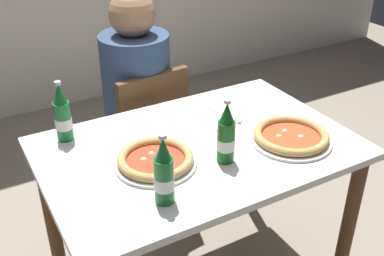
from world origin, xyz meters
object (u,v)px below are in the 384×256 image
object	(u,v)px
beer_bottle_right	(164,174)
beer_bottle_center	(63,116)
dining_table_main	(198,169)
diner_seated	(138,113)
pizza_margherita_near	(291,137)
beer_bottle_left	(226,136)
chair_behind_table	(145,134)
pizza_marinara_far	(156,160)
napkin_with_cutlery	(220,116)

from	to	relation	value
beer_bottle_right	beer_bottle_center	bearing A→B (deg)	106.99
dining_table_main	beer_bottle_center	distance (m)	0.57
diner_seated	pizza_margherita_near	distance (m)	0.89
diner_seated	beer_bottle_left	world-z (taller)	diner_seated
beer_bottle_right	diner_seated	bearing A→B (deg)	71.98
chair_behind_table	dining_table_main	bearing A→B (deg)	80.36
pizza_marinara_far	chair_behind_table	bearing A→B (deg)	69.95
pizza_margherita_near	napkin_with_cutlery	bearing A→B (deg)	112.59
beer_bottle_left	diner_seated	bearing A→B (deg)	90.22
dining_table_main	napkin_with_cutlery	world-z (taller)	napkin_with_cutlery
pizza_marinara_far	beer_bottle_center	world-z (taller)	beer_bottle_center
pizza_marinara_far	beer_bottle_right	bearing A→B (deg)	-107.55
beer_bottle_left	beer_bottle_center	size ratio (longest dim) A/B	1.00
pizza_marinara_far	napkin_with_cutlery	bearing A→B (deg)	26.10
pizza_marinara_far	beer_bottle_center	bearing A→B (deg)	123.83
pizza_marinara_far	diner_seated	bearing A→B (deg)	71.84
diner_seated	pizza_marinara_far	size ratio (longest dim) A/B	4.07
dining_table_main	chair_behind_table	distance (m)	0.63
beer_bottle_left	beer_bottle_center	xyz separation A→B (m)	(-0.46, 0.44, 0.00)
pizza_margherita_near	napkin_with_cutlery	size ratio (longest dim) A/B	1.63
beer_bottle_left	napkin_with_cutlery	size ratio (longest dim) A/B	1.27
pizza_marinara_far	beer_bottle_left	xyz separation A→B (m)	(0.23, -0.10, 0.08)
pizza_margherita_near	chair_behind_table	bearing A→B (deg)	110.97
chair_behind_table	beer_bottle_left	world-z (taller)	beer_bottle_left
dining_table_main	beer_bottle_left	world-z (taller)	beer_bottle_left
pizza_margherita_near	beer_bottle_left	size ratio (longest dim) A/B	1.29
beer_bottle_left	napkin_with_cutlery	xyz separation A→B (m)	(0.17, 0.30, -0.10)
diner_seated	napkin_with_cutlery	size ratio (longest dim) A/B	6.21
pizza_margherita_near	beer_bottle_left	bearing A→B (deg)	177.67
pizza_marinara_far	beer_bottle_left	size ratio (longest dim) A/B	1.20
beer_bottle_left	pizza_marinara_far	bearing A→B (deg)	157.11
pizza_margherita_near	pizza_marinara_far	world-z (taller)	same
chair_behind_table	diner_seated	size ratio (longest dim) A/B	0.70
chair_behind_table	pizza_marinara_far	world-z (taller)	chair_behind_table
chair_behind_table	beer_bottle_right	world-z (taller)	beer_bottle_right
napkin_with_cutlery	beer_bottle_center	bearing A→B (deg)	167.16
diner_seated	beer_bottle_left	distance (m)	0.85
pizza_margherita_near	beer_bottle_center	xyz separation A→B (m)	(-0.76, 0.45, 0.08)
dining_table_main	pizza_margherita_near	size ratio (longest dim) A/B	3.78
dining_table_main	napkin_with_cutlery	distance (m)	0.28
pizza_marinara_far	beer_bottle_right	world-z (taller)	beer_bottle_right
pizza_marinara_far	beer_bottle_center	xyz separation A→B (m)	(-0.23, 0.34, 0.08)
diner_seated	napkin_with_cutlery	xyz separation A→B (m)	(0.17, -0.51, 0.17)
beer_bottle_right	napkin_with_cutlery	distance (m)	0.62
beer_bottle_left	chair_behind_table	bearing A→B (deg)	89.64
chair_behind_table	pizza_margherita_near	bearing A→B (deg)	104.58
dining_table_main	beer_bottle_right	world-z (taller)	beer_bottle_right
pizza_marinara_far	beer_bottle_left	distance (m)	0.27
diner_seated	beer_bottle_left	bearing A→B (deg)	-89.78
pizza_marinara_far	pizza_margherita_near	bearing A→B (deg)	-11.78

